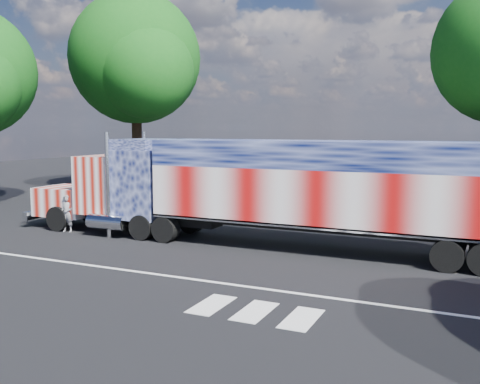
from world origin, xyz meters
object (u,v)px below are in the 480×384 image
at_px(semi_truck, 262,188).
at_px(tree_nw_a, 137,59).
at_px(coach_bus, 284,175).
at_px(woman, 67,213).

bearing_deg(semi_truck, tree_nw_a, 139.24).
relative_size(coach_bus, woman, 7.73).
distance_m(semi_truck, tree_nw_a, 20.44).
distance_m(coach_bus, tree_nw_a, 14.64).
bearing_deg(tree_nw_a, semi_truck, -40.76).
height_order(semi_truck, woman, semi_truck).
relative_size(woman, tree_nw_a, 0.12).
xyz_separation_m(semi_truck, tree_nw_a, (-14.56, 12.55, 6.97)).
xyz_separation_m(semi_truck, coach_bus, (-2.39, 8.92, -0.33)).
height_order(woman, tree_nw_a, tree_nw_a).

